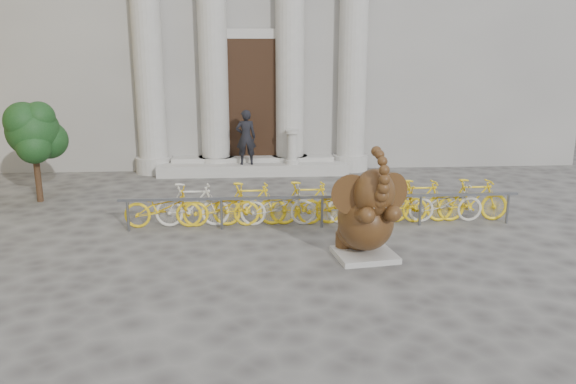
{
  "coord_description": "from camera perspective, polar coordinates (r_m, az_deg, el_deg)",
  "views": [
    {
      "loc": [
        -0.08,
        -8.27,
        3.83
      ],
      "look_at": [
        0.65,
        2.54,
        1.1
      ],
      "focal_mm": 35.0,
      "sensor_mm": 36.0,
      "label": 1
    }
  ],
  "objects": [
    {
      "name": "ground",
      "position": [
        9.12,
        -3.06,
        -10.72
      ],
      "size": [
        80.0,
        80.0,
        0.0
      ],
      "primitive_type": "plane",
      "color": "#474442",
      "rests_on": "ground"
    },
    {
      "name": "elephant_statue",
      "position": [
        10.59,
        7.99,
        -2.62
      ],
      "size": [
        1.46,
        1.7,
        2.2
      ],
      "rotation": [
        0.0,
        0.0,
        0.15
      ],
      "color": "#A8A59E",
      "rests_on": "ground"
    },
    {
      "name": "bike_rack",
      "position": [
        12.69,
        3.29,
        -1.09
      ],
      "size": [
        8.89,
        0.53,
        1.0
      ],
      "color": "slate",
      "rests_on": "ground"
    },
    {
      "name": "entrance_steps",
      "position": [
        18.05,
        -3.54,
        2.45
      ],
      "size": [
        6.0,
        1.2,
        0.36
      ],
      "primitive_type": "cube",
      "color": "#A8A59E",
      "rests_on": "ground"
    },
    {
      "name": "tree",
      "position": [
        15.71,
        -24.41,
        5.54
      ],
      "size": [
        1.5,
        1.37,
        2.61
      ],
      "color": "#332114",
      "rests_on": "ground"
    },
    {
      "name": "pedestrian",
      "position": [
        17.58,
        -4.3,
        5.56
      ],
      "size": [
        0.65,
        0.44,
        1.71
      ],
      "primitive_type": "imported",
      "rotation": [
        0.0,
        0.0,
        3.2
      ],
      "color": "black",
      "rests_on": "entrance_steps"
    },
    {
      "name": "balustrade_post",
      "position": [
        17.67,
        0.42,
        4.46
      ],
      "size": [
        0.44,
        0.44,
        1.07
      ],
      "color": "#A8A59E",
      "rests_on": "entrance_steps"
    }
  ]
}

